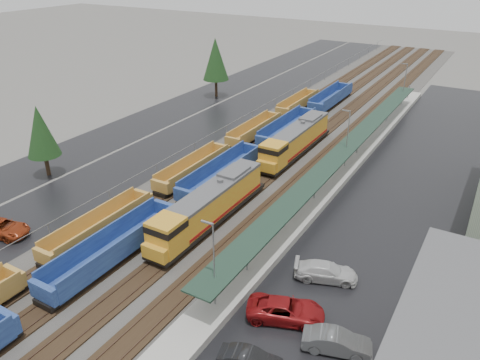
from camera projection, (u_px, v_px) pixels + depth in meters
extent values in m
cube|color=#302D2B|center=(306.00, 133.00, 71.82)|extent=(20.00, 160.00, 0.08)
cube|color=black|center=(271.00, 126.00, 74.50)|extent=(2.60, 160.00, 0.15)
cube|color=#473326|center=(267.00, 124.00, 74.78)|extent=(0.08, 160.00, 0.07)
cube|color=#473326|center=(276.00, 126.00, 74.12)|extent=(0.08, 160.00, 0.07)
cube|color=black|center=(294.00, 130.00, 72.68)|extent=(2.60, 160.00, 0.15)
cube|color=#473326|center=(290.00, 129.00, 72.96)|extent=(0.08, 160.00, 0.07)
cube|color=#473326|center=(299.00, 130.00, 72.30)|extent=(0.08, 160.00, 0.07)
cube|color=black|center=(318.00, 135.00, 70.86)|extent=(2.60, 160.00, 0.15)
cube|color=#473326|center=(314.00, 133.00, 71.14)|extent=(0.08, 160.00, 0.07)
cube|color=#473326|center=(323.00, 135.00, 70.48)|extent=(0.08, 160.00, 0.07)
cube|color=black|center=(344.00, 140.00, 69.04)|extent=(2.60, 160.00, 0.15)
cube|color=#473326|center=(339.00, 138.00, 69.31)|extent=(0.08, 160.00, 0.07)
cube|color=#473326|center=(349.00, 140.00, 68.66)|extent=(0.08, 160.00, 0.07)
cube|color=black|center=(224.00, 118.00, 78.66)|extent=(10.00, 160.00, 0.02)
cube|color=black|center=(176.00, 108.00, 83.21)|extent=(9.00, 160.00, 0.02)
cube|color=black|center=(421.00, 188.00, 55.46)|extent=(16.00, 100.00, 0.02)
cube|color=#9E9B93|center=(344.00, 168.00, 59.63)|extent=(3.00, 80.00, 0.70)
cylinder|color=gray|center=(247.00, 258.00, 39.63)|extent=(0.16, 0.16, 2.40)
cylinder|color=gray|center=(315.00, 188.00, 51.22)|extent=(0.16, 0.16, 2.40)
cylinder|color=gray|center=(358.00, 144.00, 62.81)|extent=(0.16, 0.16, 2.40)
cylinder|color=gray|center=(387.00, 114.00, 74.40)|extent=(0.16, 0.16, 2.40)
cylinder|color=gray|center=(409.00, 92.00, 85.99)|extent=(0.16, 0.16, 2.40)
cube|color=#1B3024|center=(346.00, 147.00, 58.37)|extent=(2.60, 65.00, 0.15)
cylinder|color=gray|center=(214.00, 269.00, 34.83)|extent=(0.12, 0.12, 8.00)
cube|color=gray|center=(207.00, 223.00, 33.34)|extent=(1.00, 0.15, 0.12)
cylinder|color=gray|center=(347.00, 141.00, 58.01)|extent=(0.12, 0.12, 8.00)
cube|color=gray|center=(346.00, 111.00, 56.52)|extent=(1.00, 0.15, 0.12)
cylinder|color=gray|center=(404.00, 87.00, 81.19)|extent=(0.12, 0.12, 8.00)
cube|color=gray|center=(405.00, 64.00, 79.70)|extent=(1.00, 0.15, 0.12)
cylinder|color=gray|center=(49.00, 233.00, 44.81)|extent=(0.08, 0.08, 2.00)
cylinder|color=gray|center=(110.00, 199.00, 50.99)|extent=(0.08, 0.08, 2.00)
cylinder|color=gray|center=(157.00, 172.00, 57.17)|extent=(0.08, 0.08, 2.00)
cylinder|color=gray|center=(195.00, 150.00, 63.35)|extent=(0.08, 0.08, 2.00)
cylinder|color=gray|center=(226.00, 132.00, 69.53)|extent=(0.08, 0.08, 2.00)
cylinder|color=gray|center=(252.00, 117.00, 75.72)|extent=(0.08, 0.08, 2.00)
cylinder|color=gray|center=(275.00, 105.00, 81.90)|extent=(0.08, 0.08, 2.00)
cylinder|color=gray|center=(294.00, 94.00, 88.08)|extent=(0.08, 0.08, 2.00)
cylinder|color=gray|center=(310.00, 84.00, 94.26)|extent=(0.08, 0.08, 2.00)
cylinder|color=gray|center=(325.00, 76.00, 100.44)|extent=(0.08, 0.08, 2.00)
cylinder|color=gray|center=(338.00, 69.00, 106.62)|extent=(0.08, 0.08, 2.00)
cylinder|color=gray|center=(349.00, 62.00, 112.80)|extent=(0.08, 0.08, 2.00)
cylinder|color=gray|center=(359.00, 56.00, 118.99)|extent=(0.08, 0.08, 2.00)
cylinder|color=gray|center=(369.00, 51.00, 125.17)|extent=(0.08, 0.08, 2.00)
cylinder|color=gray|center=(377.00, 46.00, 131.35)|extent=(0.08, 0.08, 2.00)
cube|color=gray|center=(252.00, 111.00, 75.27)|extent=(0.05, 160.00, 0.05)
ellipsoid|color=#485A46|center=(373.00, 18.00, 193.66)|extent=(154.00, 110.00, 19.80)
cylinder|color=#332316|center=(47.00, 165.00, 58.07)|extent=(0.50, 0.50, 2.70)
cone|color=black|center=(40.00, 131.00, 56.08)|extent=(3.96, 3.96, 6.30)
cylinder|color=#332316|center=(216.00, 88.00, 89.30)|extent=(0.50, 0.50, 3.30)
cone|color=black|center=(216.00, 59.00, 86.87)|extent=(4.84, 4.84, 7.70)
cube|color=black|center=(211.00, 216.00, 47.95)|extent=(2.73, 18.18, 0.36)
cube|color=orange|center=(216.00, 200.00, 47.97)|extent=(2.54, 14.54, 2.73)
cube|color=orange|center=(167.00, 235.00, 41.71)|extent=(2.73, 2.91, 3.09)
cube|color=black|center=(166.00, 226.00, 41.31)|extent=(2.77, 2.95, 0.64)
cube|color=orange|center=(156.00, 252.00, 40.85)|extent=(2.54, 0.91, 1.27)
cube|color=#59595B|center=(215.00, 187.00, 47.32)|extent=(2.59, 14.54, 0.32)
cube|color=maroon|center=(206.00, 206.00, 49.04)|extent=(0.04, 14.54, 0.32)
cube|color=maroon|center=(227.00, 212.00, 47.86)|extent=(0.04, 14.54, 0.32)
cube|color=black|center=(211.00, 220.00, 48.11)|extent=(2.00, 5.45, 0.55)
cube|color=black|center=(173.00, 249.00, 43.15)|extent=(2.18, 3.64, 0.45)
cube|color=black|center=(242.00, 194.00, 52.98)|extent=(2.18, 3.64, 0.45)
cylinder|color=#59595B|center=(220.00, 181.00, 47.90)|extent=(0.64, 0.64, 0.45)
cube|color=#59595B|center=(234.00, 172.00, 50.03)|extent=(2.18, 3.64, 0.45)
cube|color=black|center=(296.00, 149.00, 64.17)|extent=(2.73, 18.18, 0.36)
cube|color=orange|center=(299.00, 136.00, 64.19)|extent=(2.54, 14.54, 2.73)
cube|color=orange|center=(273.00, 155.00, 57.93)|extent=(2.73, 2.91, 3.09)
cube|color=black|center=(273.00, 148.00, 57.53)|extent=(2.77, 2.95, 0.64)
cube|color=orange|center=(267.00, 166.00, 57.07)|extent=(2.54, 0.91, 1.27)
cube|color=#59595B|center=(300.00, 126.00, 63.55)|extent=(2.59, 14.54, 0.32)
cube|color=maroon|center=(290.00, 142.00, 65.26)|extent=(0.04, 14.54, 0.32)
cube|color=maroon|center=(308.00, 146.00, 64.09)|extent=(0.04, 14.54, 0.32)
cube|color=black|center=(296.00, 151.00, 64.34)|extent=(2.00, 5.45, 0.55)
cube|color=black|center=(275.00, 168.00, 59.38)|extent=(2.18, 3.64, 0.45)
cube|color=black|center=(314.00, 137.00, 69.21)|extent=(2.18, 3.64, 0.45)
cylinder|color=#59595B|center=(303.00, 123.00, 64.13)|extent=(0.64, 0.64, 0.45)
cube|color=#59595B|center=(311.00, 117.00, 66.26)|extent=(2.18, 3.64, 0.45)
cube|color=#AD7F30|center=(15.00, 275.00, 38.24)|extent=(2.41, 0.46, 1.30)
cube|color=black|center=(11.00, 289.00, 38.15)|extent=(1.85, 2.04, 0.46)
cube|color=#AD7F30|center=(100.00, 229.00, 45.70)|extent=(2.41, 12.46, 0.23)
cube|color=#AD7F30|center=(90.00, 219.00, 45.86)|extent=(0.14, 12.46, 1.67)
cube|color=#AD7F30|center=(108.00, 225.00, 44.80)|extent=(0.14, 12.46, 1.67)
cube|color=#AD7F30|center=(44.00, 257.00, 40.46)|extent=(2.41, 0.46, 1.30)
cube|color=#AD7F30|center=(143.00, 197.00, 50.37)|extent=(2.41, 0.46, 1.30)
cube|color=black|center=(52.00, 262.00, 41.37)|extent=(1.85, 2.04, 0.46)
cube|color=black|center=(140.00, 207.00, 50.28)|extent=(1.85, 2.04, 0.46)
cube|color=#AD7F30|center=(194.00, 171.00, 57.83)|extent=(2.41, 12.46, 0.23)
cube|color=#AD7F30|center=(186.00, 163.00, 57.99)|extent=(0.14, 12.46, 1.67)
cube|color=#AD7F30|center=(201.00, 167.00, 56.94)|extent=(0.14, 12.46, 1.67)
cube|color=#AD7F30|center=(160.00, 186.00, 52.59)|extent=(2.41, 0.46, 1.30)
cube|color=#AD7F30|center=(221.00, 149.00, 62.50)|extent=(2.41, 0.46, 1.30)
cube|color=black|center=(164.00, 191.00, 53.50)|extent=(1.85, 2.04, 0.46)
cube|color=black|center=(219.00, 157.00, 62.41)|extent=(1.85, 2.04, 0.46)
cube|color=#AD7F30|center=(255.00, 132.00, 69.96)|extent=(2.41, 12.46, 0.23)
cube|color=#AD7F30|center=(248.00, 126.00, 70.12)|extent=(0.14, 12.46, 1.67)
cube|color=#AD7F30|center=(262.00, 129.00, 69.07)|extent=(0.14, 12.46, 1.67)
cube|color=#AD7F30|center=(233.00, 142.00, 64.72)|extent=(2.41, 0.46, 1.30)
cube|color=#AD7F30|center=(274.00, 117.00, 74.63)|extent=(2.41, 0.46, 1.30)
cube|color=black|center=(235.00, 147.00, 65.63)|extent=(1.85, 2.04, 0.46)
cube|color=black|center=(272.00, 123.00, 74.54)|extent=(1.85, 2.04, 0.46)
cube|color=#AD7F30|center=(298.00, 105.00, 82.09)|extent=(2.41, 12.46, 0.23)
cube|color=#AD7F30|center=(292.00, 100.00, 82.25)|extent=(0.14, 12.46, 1.67)
cube|color=#AD7F30|center=(304.00, 102.00, 81.20)|extent=(0.14, 12.46, 1.67)
cube|color=#AD7F30|center=(282.00, 112.00, 76.85)|extent=(2.41, 0.46, 1.30)
cube|color=#AD7F30|center=(312.00, 93.00, 86.76)|extent=(2.41, 0.46, 1.30)
cube|color=black|center=(284.00, 116.00, 77.76)|extent=(1.85, 2.04, 0.46)
cube|color=black|center=(311.00, 99.00, 86.67)|extent=(1.85, 2.04, 0.46)
cube|color=navy|center=(5.00, 319.00, 33.49)|extent=(2.77, 0.53, 1.49)
cube|color=navy|center=(114.00, 252.00, 42.15)|extent=(2.77, 14.53, 0.27)
cube|color=navy|center=(102.00, 239.00, 42.33)|extent=(0.16, 14.53, 1.92)
cube|color=navy|center=(124.00, 248.00, 41.12)|extent=(0.16, 14.53, 1.92)
cube|color=navy|center=(44.00, 293.00, 36.04)|extent=(2.77, 0.53, 1.49)
cube|color=navy|center=(166.00, 209.00, 47.60)|extent=(2.77, 0.53, 1.49)
cube|color=black|center=(54.00, 298.00, 37.09)|extent=(2.13, 2.35, 0.53)
cube|color=black|center=(162.00, 222.00, 47.49)|extent=(2.13, 2.35, 0.53)
cube|color=navy|center=(223.00, 176.00, 56.26)|extent=(2.77, 14.53, 0.27)
cube|color=navy|center=(213.00, 167.00, 56.44)|extent=(0.16, 14.53, 1.92)
cube|color=navy|center=(232.00, 171.00, 55.23)|extent=(0.16, 14.53, 1.92)
cube|color=navy|center=(185.00, 196.00, 50.15)|extent=(2.77, 0.53, 1.49)
cube|color=navy|center=(253.00, 150.00, 61.71)|extent=(2.77, 0.53, 1.49)
cube|color=black|center=(190.00, 202.00, 51.20)|extent=(2.13, 2.35, 0.53)
cube|color=black|center=(250.00, 159.00, 61.60)|extent=(2.13, 2.35, 0.53)
cube|color=navy|center=(288.00, 131.00, 70.37)|extent=(2.77, 14.53, 0.27)
cube|color=navy|center=(280.00, 123.00, 70.56)|extent=(0.16, 14.53, 1.92)
cube|color=navy|center=(296.00, 126.00, 69.34)|extent=(0.16, 14.53, 1.92)
cube|color=navy|center=(264.00, 142.00, 64.26)|extent=(2.77, 0.53, 1.49)
cube|color=navy|center=(307.00, 113.00, 75.82)|extent=(2.77, 0.53, 1.49)
cube|color=black|center=(267.00, 147.00, 65.31)|extent=(2.13, 2.35, 0.53)
cube|color=black|center=(305.00, 120.00, 75.72)|extent=(2.13, 2.35, 0.53)
cube|color=navy|center=(331.00, 101.00, 84.48)|extent=(2.77, 14.53, 0.27)
cube|color=navy|center=(324.00, 94.00, 84.67)|extent=(0.16, 14.53, 1.92)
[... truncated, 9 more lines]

